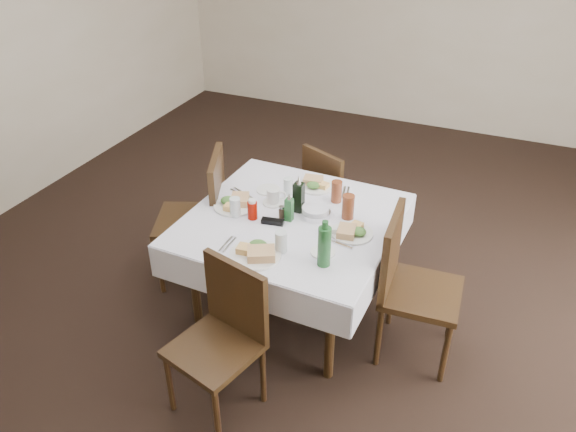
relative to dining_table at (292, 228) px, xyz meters
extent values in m
plane|color=black|center=(0.08, 0.23, -0.68)|extent=(7.00, 7.00, 0.00)
cube|color=beige|center=(0.08, 3.73, 0.72)|extent=(6.00, 0.04, 2.80)
cylinder|color=black|center=(-0.49, -0.45, -0.32)|extent=(0.06, 0.06, 0.72)
cylinder|color=black|center=(-0.45, 0.49, -0.32)|extent=(0.06, 0.06, 0.72)
cylinder|color=black|center=(0.45, -0.49, -0.32)|extent=(0.06, 0.06, 0.72)
cylinder|color=black|center=(0.49, 0.45, -0.32)|extent=(0.06, 0.06, 0.72)
cube|color=black|center=(0.00, 0.00, 0.05)|extent=(1.21, 1.21, 0.03)
cube|color=white|center=(0.00, 0.00, 0.08)|extent=(1.33, 1.33, 0.01)
cube|color=white|center=(0.02, 0.65, -0.03)|extent=(1.29, 0.05, 0.22)
cube|color=white|center=(-0.02, -0.65, -0.03)|extent=(1.29, 0.05, 0.22)
cube|color=white|center=(0.65, -0.02, -0.03)|extent=(0.05, 1.29, 0.22)
cube|color=white|center=(-0.65, 0.02, -0.03)|extent=(0.05, 1.29, 0.22)
cube|color=black|center=(-0.01, 0.96, -0.26)|extent=(0.54, 0.54, 0.04)
cube|color=black|center=(-0.08, 0.79, -0.04)|extent=(0.39, 0.20, 0.45)
cylinder|color=black|center=(0.23, 1.05, -0.47)|extent=(0.03, 0.03, 0.42)
cylinder|color=black|center=(0.08, 0.73, -0.47)|extent=(0.03, 0.03, 0.42)
cylinder|color=black|center=(-0.09, 1.19, -0.47)|extent=(0.03, 0.03, 0.42)
cylinder|color=black|center=(-0.24, 0.87, -0.47)|extent=(0.03, 0.03, 0.42)
cube|color=black|center=(-0.06, -0.95, -0.24)|extent=(0.53, 0.53, 0.04)
cube|color=black|center=(-0.01, -0.76, 0.00)|extent=(0.43, 0.15, 0.47)
cylinder|color=black|center=(-0.29, -1.08, -0.46)|extent=(0.04, 0.04, 0.44)
cylinder|color=black|center=(-0.19, -0.72, -0.46)|extent=(0.04, 0.04, 0.44)
cylinder|color=black|center=(0.07, -1.18, -0.46)|extent=(0.04, 0.04, 0.44)
cylinder|color=black|center=(0.17, -0.82, -0.46)|extent=(0.04, 0.04, 0.44)
cube|color=black|center=(0.89, -0.06, -0.20)|extent=(0.49, 0.49, 0.04)
cube|color=black|center=(0.68, -0.07, 0.05)|extent=(0.07, 0.47, 0.51)
cylinder|color=black|center=(1.10, -0.25, -0.44)|extent=(0.04, 0.04, 0.48)
cylinder|color=black|center=(0.70, -0.27, -0.44)|extent=(0.04, 0.04, 0.48)
cylinder|color=black|center=(1.08, 0.15, -0.44)|extent=(0.04, 0.04, 0.48)
cylinder|color=black|center=(0.68, 0.13, -0.44)|extent=(0.04, 0.04, 0.48)
cube|color=black|center=(-0.83, 0.06, -0.19)|extent=(0.62, 0.62, 0.04)
cube|color=black|center=(-0.63, 0.14, 0.07)|extent=(0.22, 0.46, 0.52)
cylinder|color=black|center=(-1.10, 0.18, -0.44)|extent=(0.04, 0.04, 0.49)
cylinder|color=black|center=(-0.72, 0.33, -0.44)|extent=(0.04, 0.04, 0.49)
cylinder|color=black|center=(-0.95, -0.21, -0.44)|extent=(0.04, 0.04, 0.49)
cylinder|color=black|center=(-0.56, -0.05, -0.44)|extent=(0.04, 0.04, 0.49)
cylinder|color=white|center=(0.00, 0.45, 0.09)|extent=(0.25, 0.25, 0.01)
cube|color=tan|center=(-0.04, 0.47, 0.12)|extent=(0.15, 0.13, 0.04)
cube|color=#E9AF5C|center=(0.04, 0.44, 0.11)|extent=(0.09, 0.08, 0.03)
ellipsoid|color=#2C6B23|center=(-0.01, 0.41, 0.12)|extent=(0.09, 0.08, 0.04)
cylinder|color=white|center=(-0.03, -0.47, 0.09)|extent=(0.31, 0.31, 0.02)
cube|color=tan|center=(0.02, -0.48, 0.12)|extent=(0.20, 0.18, 0.05)
cube|color=#E9AF5C|center=(-0.09, -0.47, 0.12)|extent=(0.11, 0.09, 0.04)
ellipsoid|color=#2C6B23|center=(-0.04, -0.42, 0.12)|extent=(0.11, 0.10, 0.05)
cylinder|color=white|center=(0.41, -0.02, 0.09)|extent=(0.26, 0.26, 0.01)
cube|color=tan|center=(0.39, -0.06, 0.12)|extent=(0.13, 0.15, 0.04)
cube|color=#E9AF5C|center=(0.42, 0.02, 0.11)|extent=(0.08, 0.10, 0.03)
ellipsoid|color=#2C6B23|center=(0.46, -0.03, 0.12)|extent=(0.10, 0.09, 0.04)
cylinder|color=white|center=(-0.40, -0.02, 0.09)|extent=(0.28, 0.28, 0.01)
cube|color=tan|center=(-0.38, 0.02, 0.12)|extent=(0.16, 0.18, 0.05)
cube|color=#E9AF5C|center=(-0.40, -0.07, 0.11)|extent=(0.08, 0.10, 0.04)
ellipsoid|color=#2C6B23|center=(-0.45, -0.02, 0.12)|extent=(0.10, 0.09, 0.05)
cylinder|color=white|center=(-0.29, 0.26, 0.09)|extent=(0.17, 0.17, 0.01)
cylinder|color=white|center=(0.32, -0.28, 0.09)|extent=(0.15, 0.15, 0.01)
cylinder|color=silver|center=(-0.15, 0.28, 0.14)|extent=(0.06, 0.06, 0.12)
cylinder|color=silver|center=(0.09, -0.36, 0.15)|extent=(0.07, 0.07, 0.13)
cylinder|color=silver|center=(0.33, 0.15, 0.15)|extent=(0.08, 0.08, 0.15)
cylinder|color=silver|center=(-0.35, -0.12, 0.15)|extent=(0.07, 0.07, 0.13)
cylinder|color=brown|center=(0.19, 0.31, 0.16)|extent=(0.07, 0.07, 0.15)
cylinder|color=brown|center=(0.33, 0.15, 0.16)|extent=(0.08, 0.08, 0.16)
cylinder|color=silver|center=(0.13, 0.08, 0.10)|extent=(0.20, 0.20, 0.04)
cylinder|color=white|center=(0.13, 0.08, 0.13)|extent=(0.18, 0.18, 0.04)
cube|color=black|center=(0.01, 0.10, 0.18)|extent=(0.06, 0.06, 0.20)
cone|color=silver|center=(0.01, 0.10, 0.31)|extent=(0.03, 0.03, 0.06)
cube|color=#235D2B|center=(-0.01, -0.03, 0.16)|extent=(0.05, 0.05, 0.15)
cone|color=silver|center=(-0.01, -0.03, 0.26)|extent=(0.03, 0.03, 0.04)
cylinder|color=#930C00|center=(-0.23, -0.10, 0.14)|extent=(0.06, 0.06, 0.12)
cylinder|color=white|center=(-0.23, -0.10, 0.21)|extent=(0.05, 0.05, 0.02)
cylinder|color=white|center=(-0.01, -0.03, 0.11)|extent=(0.03, 0.03, 0.06)
cylinder|color=silver|center=(-0.01, -0.03, 0.15)|extent=(0.03, 0.03, 0.01)
cylinder|color=#413022|center=(-0.06, -0.02, 0.12)|extent=(0.04, 0.04, 0.07)
cylinder|color=silver|center=(-0.06, -0.02, 0.16)|extent=(0.04, 0.04, 0.01)
cylinder|color=white|center=(-0.18, 0.12, 0.09)|extent=(0.15, 0.15, 0.01)
cylinder|color=white|center=(-0.18, 0.12, 0.14)|extent=(0.09, 0.09, 0.10)
cylinder|color=black|center=(-0.18, 0.12, 0.17)|extent=(0.08, 0.08, 0.01)
torus|color=white|center=(-0.14, 0.15, 0.14)|extent=(0.06, 0.04, 0.06)
cube|color=black|center=(-0.08, -0.11, 0.10)|extent=(0.15, 0.07, 0.03)
cylinder|color=#235D2B|center=(0.36, -0.38, 0.20)|extent=(0.08, 0.08, 0.25)
cylinder|color=#235D2B|center=(0.36, -0.38, 0.35)|extent=(0.04, 0.04, 0.04)
cube|color=white|center=(0.28, -0.07, 0.11)|extent=(0.11, 0.08, 0.05)
cube|color=pink|center=(0.28, -0.07, 0.11)|extent=(0.08, 0.05, 0.02)
cube|color=silver|center=(0.20, 0.44, 0.09)|extent=(0.05, 0.17, 0.01)
cube|color=silver|center=(0.23, 0.45, 0.09)|extent=(0.05, 0.17, 0.01)
cube|color=silver|center=(-0.22, -0.43, 0.09)|extent=(0.02, 0.16, 0.01)
cube|color=silver|center=(-0.25, -0.43, 0.09)|extent=(0.02, 0.16, 0.01)
cube|color=silver|center=(0.37, -0.16, 0.09)|extent=(0.19, 0.05, 0.01)
cube|color=silver|center=(0.38, -0.13, 0.09)|extent=(0.19, 0.05, 0.01)
cube|color=silver|center=(-0.43, 0.16, 0.09)|extent=(0.19, 0.10, 0.01)
cube|color=silver|center=(-0.45, 0.13, 0.09)|extent=(0.19, 0.10, 0.01)
camera|label=1|loc=(1.19, -2.82, 2.01)|focal=35.00mm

